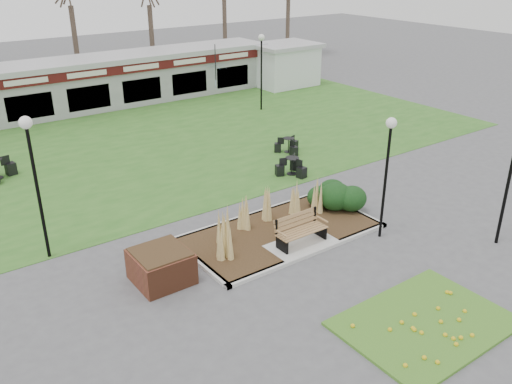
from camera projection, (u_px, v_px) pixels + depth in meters
ground at (304, 249)px, 16.86m from camera, size 100.00×100.00×0.00m
lawn at (140, 146)px, 25.75m from camera, size 34.00×16.00×0.02m
flower_bed at (425, 322)px, 13.43m from camera, size 4.20×3.00×0.16m
planting_bed at (308, 212)px, 18.39m from camera, size 6.75×3.40×1.27m
park_bench at (300, 229)px, 16.81m from camera, size 1.70×0.66×0.93m
brick_planter at (161, 266)px, 15.06m from camera, size 1.50×1.50×0.95m
food_pavilion at (79, 85)px, 31.05m from camera, size 24.60×3.40×2.90m
service_hut at (284, 64)px, 36.81m from camera, size 4.40×3.40×2.83m
lamp_post_near_left at (388, 152)px, 16.43m from camera, size 0.33×0.33×3.99m
lamp_post_mid_left at (32, 158)px, 15.12m from camera, size 0.37×0.37×4.41m
lamp_post_far_right at (261, 55)px, 30.35m from camera, size 0.36×0.36×4.29m
bistro_set_c at (292, 169)px, 22.37m from camera, size 1.35×1.27×0.72m
bistro_set_d at (288, 147)px, 24.83m from camera, size 1.25×1.20×0.68m
patio_umbrella at (216, 75)px, 33.91m from camera, size 1.91×1.94×2.20m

